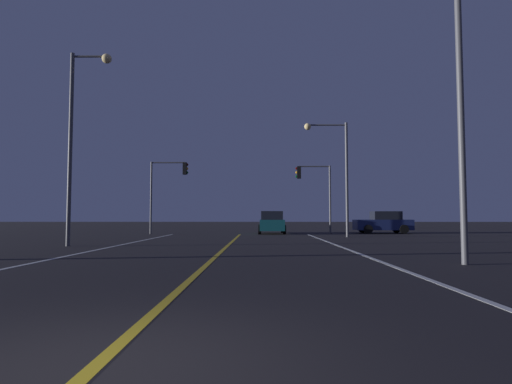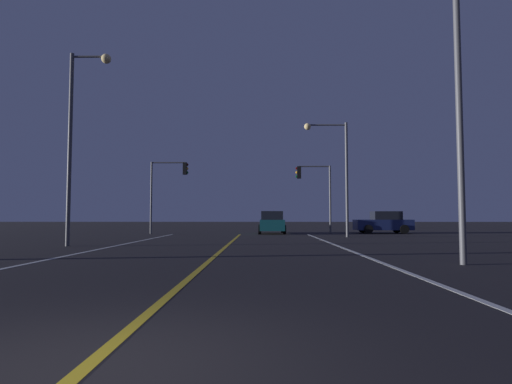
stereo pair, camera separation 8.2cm
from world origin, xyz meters
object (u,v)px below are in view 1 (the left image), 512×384
object	(u,v)px
traffic_light_near_right	(313,183)
street_lamp_left_mid	(79,124)
car_ahead_far	(272,223)
street_lamp_right_near	(445,63)
traffic_light_near_left	(169,181)
street_lamp_right_far	(336,162)
car_crossing_side	(383,223)

from	to	relation	value
traffic_light_near_right	street_lamp_left_mid	bearing A→B (deg)	46.62
car_ahead_far	traffic_light_near_right	world-z (taller)	traffic_light_near_right
street_lamp_right_near	street_lamp_left_mid	xyz separation A→B (m)	(-13.21, 7.00, -0.17)
traffic_light_near_left	street_lamp_right_far	size ratio (longest dim) A/B	0.73
street_lamp_right_near	street_lamp_left_mid	world-z (taller)	street_lamp_right_near
traffic_light_near_right	street_lamp_right_far	bearing A→B (deg)	101.71
car_crossing_side	street_lamp_right_far	world-z (taller)	street_lamp_right_far
car_ahead_far	street_lamp_left_mid	xyz separation A→B (m)	(-8.95, -13.67, 4.58)
traffic_light_near_right	car_crossing_side	bearing A→B (deg)	-163.22
street_lamp_right_far	car_ahead_far	bearing A→B (deg)	-53.14
street_lamp_right_near	street_lamp_right_far	distance (m)	15.41
car_crossing_side	street_lamp_left_mid	distance (m)	23.25
car_crossing_side	car_ahead_far	world-z (taller)	same
traffic_light_near_left	street_lamp_right_near	distance (m)	23.10
car_crossing_side	street_lamp_right_near	size ratio (longest dim) A/B	0.48
traffic_light_near_left	street_lamp_right_near	bearing A→B (deg)	-58.86
street_lamp_left_mid	car_ahead_far	bearing A→B (deg)	56.78
street_lamp_right_near	street_lamp_left_mid	bearing A→B (deg)	-27.93
car_ahead_far	street_lamp_right_far	bearing A→B (deg)	-143.14
street_lamp_left_mid	traffic_light_near_right	bearing A→B (deg)	46.62
street_lamp_right_near	street_lamp_right_far	size ratio (longest dim) A/B	1.22
traffic_light_near_right	street_lamp_left_mid	xyz separation A→B (m)	(-12.02, -12.72, 1.65)
car_crossing_side	traffic_light_near_right	distance (m)	6.57
street_lamp_right_far	street_lamp_right_near	bearing A→B (deg)	91.09
traffic_light_near_left	street_lamp_right_far	distance (m)	12.43
traffic_light_near_right	street_lamp_left_mid	distance (m)	17.58
street_lamp_left_mid	street_lamp_right_far	bearing A→B (deg)	32.97
street_lamp_left_mid	street_lamp_right_far	distance (m)	15.41
traffic_light_near_right	street_lamp_right_near	size ratio (longest dim) A/B	0.57
street_lamp_right_near	street_lamp_left_mid	distance (m)	14.95
traffic_light_near_right	traffic_light_near_left	xyz separation A→B (m)	(-10.73, 0.00, 0.22)
car_ahead_far	street_lamp_left_mid	size ratio (longest dim) A/B	0.50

